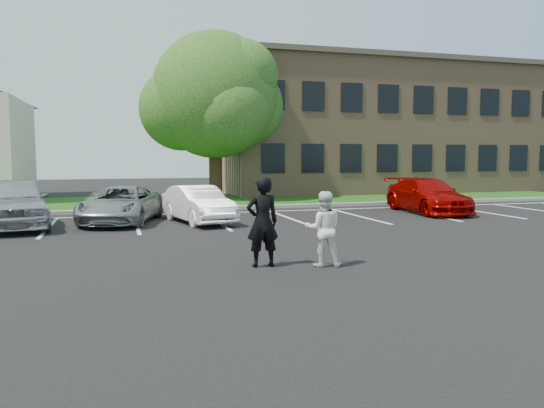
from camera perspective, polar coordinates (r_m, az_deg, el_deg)
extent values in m
plane|color=black|center=(11.45, 1.43, -6.69)|extent=(90.00, 90.00, 0.00)
cube|color=gray|center=(23.03, -7.79, -0.49)|extent=(40.00, 0.30, 0.15)
cube|color=#144910|center=(26.98, -9.08, 0.26)|extent=(44.00, 8.00, 0.08)
cube|color=silver|center=(18.93, -22.89, -2.32)|extent=(0.12, 5.20, 0.01)
cube|color=silver|center=(18.82, -14.38, -2.11)|extent=(0.12, 5.20, 0.01)
cube|color=silver|center=(19.12, -5.97, -1.86)|extent=(0.12, 5.20, 0.01)
cube|color=silver|center=(19.82, 2.02, -1.58)|extent=(0.12, 5.20, 0.01)
cube|color=silver|center=(20.87, 9.33, -1.30)|extent=(0.12, 5.20, 0.01)
cube|color=silver|center=(22.23, 15.85, -1.03)|extent=(0.12, 5.20, 0.01)
cube|color=silver|center=(23.84, 21.54, -0.79)|extent=(0.12, 5.20, 0.01)
cube|color=silver|center=(25.66, 26.48, -0.57)|extent=(0.12, 5.20, 0.01)
cube|color=silver|center=(22.03, -3.67, -0.90)|extent=(34.00, 0.12, 0.01)
cube|color=#987556|center=(37.06, 11.73, 7.69)|extent=(22.00, 10.00, 8.00)
cube|color=#4B4238|center=(37.47, 11.85, 14.04)|extent=(22.40, 10.40, 0.30)
cube|color=black|center=(28.83, 0.14, 4.94)|extent=(1.30, 0.06, 1.60)
cube|color=black|center=(29.01, 0.14, 11.67)|extent=(1.30, 0.06, 1.60)
cube|color=black|center=(29.57, 4.43, 4.93)|extent=(1.30, 0.06, 1.60)
cube|color=black|center=(29.75, 4.48, 11.50)|extent=(1.30, 0.06, 1.60)
cube|color=black|center=(30.47, 8.49, 4.90)|extent=(1.30, 0.06, 1.60)
cube|color=black|center=(30.64, 8.58, 11.27)|extent=(1.30, 0.06, 1.60)
cube|color=black|center=(31.51, 12.30, 4.85)|extent=(1.30, 0.06, 1.60)
cube|color=black|center=(31.67, 12.42, 11.01)|extent=(1.30, 0.06, 1.60)
cube|color=black|center=(32.68, 15.85, 4.78)|extent=(1.30, 0.06, 1.60)
cube|color=black|center=(32.83, 16.00, 10.72)|extent=(1.30, 0.06, 1.60)
cube|color=black|center=(33.96, 19.14, 4.70)|extent=(1.30, 0.06, 1.60)
cube|color=black|center=(34.11, 19.32, 10.42)|extent=(1.30, 0.06, 1.60)
cube|color=black|center=(35.35, 22.19, 4.61)|extent=(1.30, 0.06, 1.60)
cube|color=black|center=(35.49, 22.38, 10.11)|extent=(1.30, 0.06, 1.60)
cube|color=black|center=(36.83, 24.99, 4.52)|extent=(1.30, 0.06, 1.60)
cube|color=black|center=(36.97, 25.20, 9.80)|extent=(1.30, 0.06, 1.60)
cylinder|color=black|center=(28.29, -6.08, 3.69)|extent=(0.70, 0.70, 3.20)
sphere|color=#214414|center=(28.45, -6.16, 11.56)|extent=(6.60, 6.60, 6.60)
sphere|color=#214414|center=(29.41, -3.28, 10.40)|extent=(4.60, 4.60, 4.60)
sphere|color=#214414|center=(28.52, -9.70, 10.09)|extent=(4.40, 4.40, 4.40)
sphere|color=#214414|center=(26.97, -4.71, 10.00)|extent=(4.00, 4.00, 4.00)
sphere|color=#214414|center=(29.95, -7.88, 11.81)|extent=(4.20, 4.20, 4.20)
sphere|color=#214414|center=(27.93, -3.34, 13.56)|extent=(3.80, 3.80, 3.80)
imported|color=black|center=(11.24, -1.04, -1.94)|extent=(0.71, 0.47, 1.92)
imported|color=white|center=(11.36, 5.56, -2.68)|extent=(0.93, 0.82, 1.61)
imported|color=#B7B8BD|center=(19.20, -25.96, 0.15)|extent=(2.80, 5.18, 1.67)
imported|color=#9B9EA1|center=(19.31, -15.92, -0.07)|extent=(3.37, 5.03, 1.28)
imported|color=white|center=(18.79, -7.96, -0.03)|extent=(2.25, 4.16, 1.30)
imported|color=#930300|center=(22.83, 16.37, 0.87)|extent=(2.31, 4.97, 1.41)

